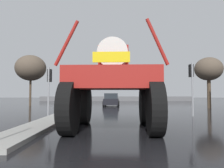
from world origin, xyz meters
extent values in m
plane|color=black|center=(0.00, 18.00, 0.00)|extent=(120.00, 120.00, 0.00)
cube|color=gray|center=(-3.94, 7.03, 0.07)|extent=(1.32, 9.18, 0.15)
cylinder|color=black|center=(-2.13, 8.06, 0.97)|extent=(0.56, 1.97, 1.95)
cylinder|color=black|center=(0.89, 7.93, 0.97)|extent=(0.56, 1.97, 1.95)
cylinder|color=black|center=(-2.27, 4.88, 0.97)|extent=(0.56, 1.97, 1.95)
cylinder|color=black|center=(0.75, 4.74, 0.97)|extent=(0.56, 1.97, 1.95)
cube|color=maroon|center=(-0.69, 6.40, 2.07)|extent=(3.69, 4.04, 0.80)
cube|color=maroon|center=(-0.67, 6.80, 2.99)|extent=(1.33, 1.33, 1.06)
cylinder|color=silver|center=(-0.71, 5.84, 3.05)|extent=(1.23, 1.15, 1.18)
cylinder|color=maroon|center=(-2.35, 4.72, 3.25)|extent=(0.89, 0.16, 1.63)
cylinder|color=maroon|center=(0.82, 4.58, 3.27)|extent=(0.82, 0.16, 1.66)
cube|color=yellow|center=(-0.78, 4.43, 2.71)|extent=(1.26, 0.10, 0.36)
cube|color=black|center=(-0.82, 23.71, 0.53)|extent=(1.91, 4.18, 0.70)
cube|color=#23282D|center=(-0.83, 23.56, 1.20)|extent=(1.67, 2.18, 0.64)
cylinder|color=black|center=(-1.60, 25.10, 0.30)|extent=(0.21, 0.61, 0.60)
cylinder|color=black|center=(0.10, 25.02, 0.30)|extent=(0.21, 0.61, 0.60)
cylinder|color=black|center=(-1.74, 22.41, 0.30)|extent=(0.21, 0.61, 0.60)
cylinder|color=black|center=(-0.04, 22.32, 0.30)|extent=(0.21, 0.61, 0.60)
cylinder|color=gray|center=(-4.91, 11.40, 1.60)|extent=(0.11, 0.11, 3.20)
cube|color=black|center=(-4.91, 11.62, 2.68)|extent=(0.24, 0.32, 0.84)
sphere|color=red|center=(-4.91, 11.81, 2.95)|extent=(0.17, 0.17, 0.17)
sphere|color=#3C2403|center=(-4.91, 11.81, 2.68)|extent=(0.17, 0.17, 0.17)
sphere|color=black|center=(-4.91, 11.81, 2.41)|extent=(0.17, 0.17, 0.17)
cylinder|color=gray|center=(4.52, 11.40, 1.76)|extent=(0.11, 0.11, 3.53)
cube|color=black|center=(4.52, 11.62, 3.01)|extent=(0.24, 0.32, 0.84)
sphere|color=red|center=(4.52, 11.81, 3.28)|extent=(0.17, 0.17, 0.17)
sphere|color=#3C2403|center=(4.52, 11.81, 3.01)|extent=(0.17, 0.17, 0.17)
sphere|color=black|center=(4.52, 11.81, 2.74)|extent=(0.17, 0.17, 0.17)
cylinder|color=gray|center=(5.64, 28.51, 1.82)|extent=(0.11, 0.11, 3.65)
cube|color=black|center=(5.64, 28.73, 3.13)|extent=(0.24, 0.32, 0.84)
sphere|color=red|center=(5.64, 28.92, 3.40)|extent=(0.17, 0.17, 0.17)
sphere|color=#3C2403|center=(5.64, 28.92, 3.13)|extent=(0.17, 0.17, 0.17)
sphere|color=black|center=(5.64, 28.92, 2.86)|extent=(0.17, 0.17, 0.17)
cylinder|color=gray|center=(-6.86, 28.51, 2.04)|extent=(0.11, 0.11, 4.09)
cube|color=black|center=(-6.86, 28.73, 3.57)|extent=(0.24, 0.32, 0.84)
sphere|color=red|center=(-6.86, 28.92, 3.84)|extent=(0.17, 0.17, 0.17)
sphere|color=#3C2403|center=(-6.86, 28.92, 3.57)|extent=(0.17, 0.17, 0.17)
sphere|color=black|center=(-6.86, 28.92, 3.30)|extent=(0.17, 0.17, 0.17)
cylinder|color=#473828|center=(-10.60, 23.44, 1.65)|extent=(0.25, 0.25, 3.31)
ellipsoid|color=brown|center=(-10.60, 23.44, 4.58)|extent=(3.64, 3.64, 3.09)
cylinder|color=#473828|center=(9.14, 19.37, 1.51)|extent=(0.37, 0.37, 3.03)
ellipsoid|color=brown|center=(9.14, 19.37, 4.01)|extent=(2.79, 2.79, 2.37)
cube|color=#59595B|center=(0.00, 40.77, 0.45)|extent=(30.37, 0.24, 0.90)
camera|label=1|loc=(-0.75, -2.87, 1.48)|focal=35.05mm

